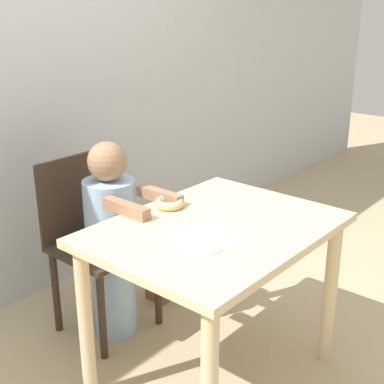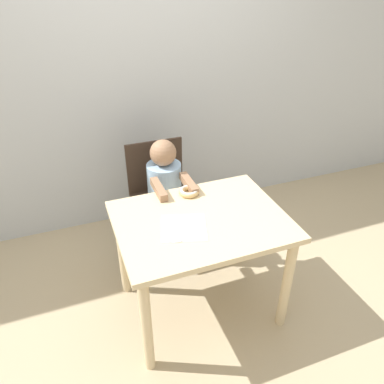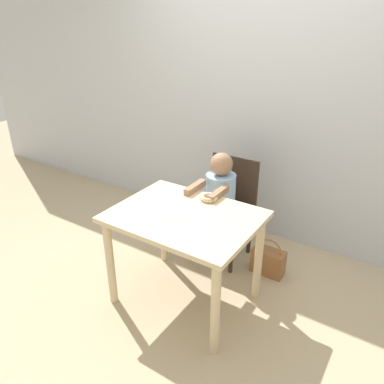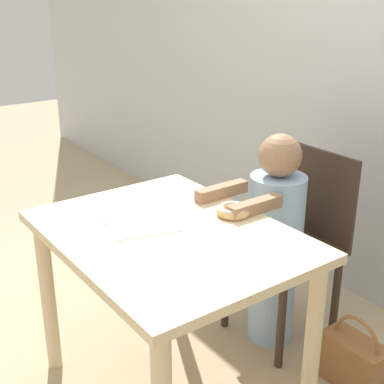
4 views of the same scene
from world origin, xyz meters
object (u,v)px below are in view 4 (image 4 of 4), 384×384
at_px(chair, 293,240).
at_px(handbag, 354,361).
at_px(child_figure, 274,241).
at_px(donut, 233,210).

xyz_separation_m(chair, handbag, (0.45, -0.08, -0.35)).
bearing_deg(child_figure, handbag, 5.87).
bearing_deg(chair, donut, -80.31).
relative_size(child_figure, donut, 7.50).
relative_size(chair, handbag, 2.69).
distance_m(chair, child_figure, 0.13).
bearing_deg(chair, handbag, -9.54).
bearing_deg(donut, chair, 99.69).
bearing_deg(handbag, chair, 170.46).
bearing_deg(child_figure, chair, 90.00).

